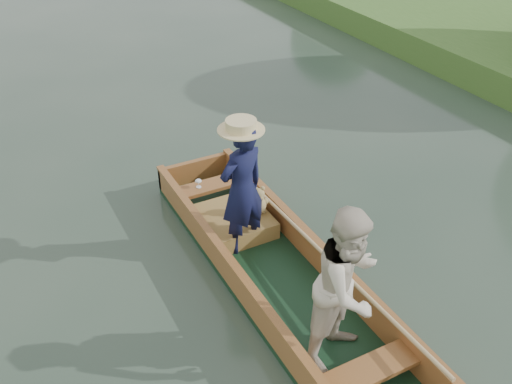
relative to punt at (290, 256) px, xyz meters
name	(u,v)px	position (x,y,z in m)	size (l,w,h in m)	color
ground	(280,287)	(0.00, 0.19, -0.60)	(120.00, 120.00, 0.00)	#283D30
punt	(290,256)	(0.00, 0.00, 0.00)	(1.12, 5.00, 1.77)	#13311C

